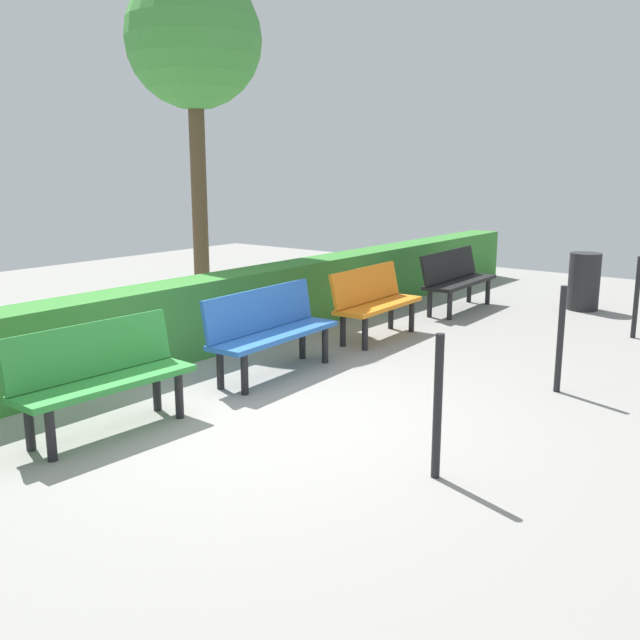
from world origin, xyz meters
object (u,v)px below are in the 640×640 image
bench_green (101,373)px  bench_black (456,277)px  tree_near (194,43)px  bench_blue (270,327)px  bench_orange (374,299)px  trash_bin (584,281)px

bench_green → bench_black: bearing=-177.3°
bench_green → tree_near: bearing=-139.6°
bench_blue → tree_near: tree_near is taller
bench_blue → tree_near: 4.89m
bench_green → tree_near: (-3.97, -3.09, 3.23)m
bench_orange → bench_blue: size_ratio=0.88×
bench_blue → tree_near: bearing=-125.5°
tree_near → trash_bin: 6.48m
trash_bin → bench_green: bearing=-11.3°
bench_green → trash_bin: bearing=171.2°
bench_orange → tree_near: tree_near is taller
bench_blue → bench_green: 1.99m
bench_green → trash_bin: bench_green is taller
trash_bin → tree_near: bearing=-54.4°
bench_orange → bench_green: bearing=-2.1°
bench_black → tree_near: tree_near is taller
bench_orange → tree_near: size_ratio=0.31×
bench_green → bench_orange: bearing=-177.3°
bench_black → tree_near: (2.09, -3.07, 3.23)m
bench_blue → tree_near: (-1.98, -3.09, 3.23)m
bench_blue → trash_bin: bearing=161.7°
bench_orange → bench_blue: bearing=-2.0°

